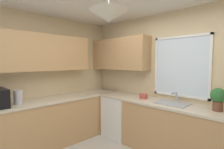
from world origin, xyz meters
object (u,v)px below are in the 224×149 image
at_px(kettle, 18,97).
at_px(sink_assembly, 172,103).
at_px(dishwasher, 120,116).
at_px(bowl, 144,96).
at_px(potted_plant, 218,98).

bearing_deg(kettle, sink_assembly, 46.06).
bearing_deg(dishwasher, kettle, -109.14).
height_order(kettle, bowl, kettle).
height_order(dishwasher, potted_plant, potted_plant).
bearing_deg(bowl, sink_assembly, 0.72).
height_order(dishwasher, sink_assembly, sink_assembly).
relative_size(dishwasher, kettle, 3.57).
height_order(dishwasher, bowl, bowl).
bearing_deg(sink_assembly, potted_plant, 3.64).
height_order(dishwasher, kettle, kettle).
bearing_deg(potted_plant, sink_assembly, -176.36).
distance_m(sink_assembly, potted_plant, 0.70).
relative_size(dishwasher, sink_assembly, 1.66).
distance_m(kettle, bowl, 2.24).
bearing_deg(bowl, kettle, -123.20).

